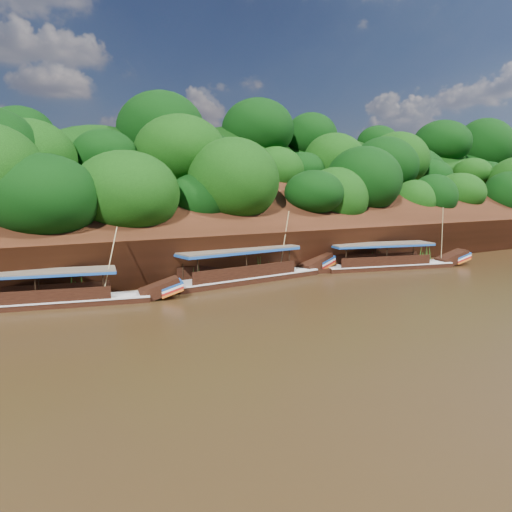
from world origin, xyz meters
The scene contains 6 objects.
ground centered at (0.00, 0.00, 0.00)m, with size 160.00×160.00×0.00m, color black.
riverbank centered at (-0.01, 22.73, 1.89)m, with size 120.00×30.06×19.40m.
boat_0 centered at (13.66, 7.01, 0.53)m, with size 14.41×5.37×5.92m.
boat_1 centered at (-0.27, 8.52, 0.60)m, with size 15.42×3.77×5.89m.
boat_2 centered at (-14.76, 7.60, 0.50)m, with size 14.10×5.00×5.20m.
reeds centered at (-3.80, 9.29, 0.88)m, with size 50.72×2.25×2.10m.
Camera 1 is at (-20.20, -24.58, 7.30)m, focal length 35.00 mm.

